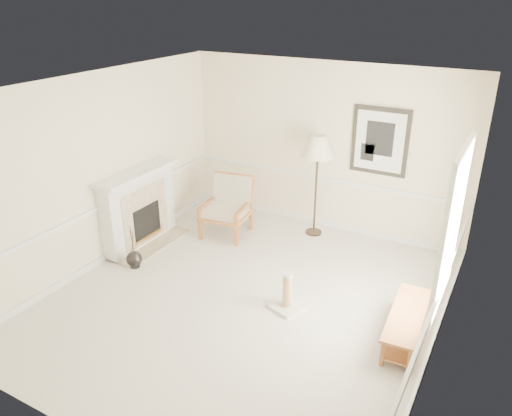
{
  "coord_description": "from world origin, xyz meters",
  "views": [
    {
      "loc": [
        2.95,
        -5.01,
        3.97
      ],
      "look_at": [
        -0.21,
        0.7,
        1.07
      ],
      "focal_mm": 35.0,
      "sensor_mm": 36.0,
      "label": 1
    }
  ],
  "objects_px": {
    "floor_vase": "(134,259)",
    "scratching_post": "(287,297)",
    "armchair": "(229,203)",
    "floor_lamp": "(318,149)",
    "bench": "(406,322)"
  },
  "relations": [
    {
      "from": "bench",
      "to": "scratching_post",
      "type": "distance_m",
      "value": 1.55
    },
    {
      "from": "floor_vase",
      "to": "scratching_post",
      "type": "distance_m",
      "value": 2.54
    },
    {
      "from": "floor_vase",
      "to": "floor_lamp",
      "type": "relative_size",
      "value": 0.41
    },
    {
      "from": "floor_vase",
      "to": "bench",
      "type": "height_order",
      "value": "floor_vase"
    },
    {
      "from": "floor_vase",
      "to": "scratching_post",
      "type": "xyz_separation_m",
      "value": [
        2.53,
        0.16,
        0.04
      ]
    },
    {
      "from": "floor_vase",
      "to": "armchair",
      "type": "bearing_deg",
      "value": 70.25
    },
    {
      "from": "bench",
      "to": "scratching_post",
      "type": "relative_size",
      "value": 2.46
    },
    {
      "from": "armchair",
      "to": "floor_lamp",
      "type": "xyz_separation_m",
      "value": [
        1.34,
        0.66,
        1.0
      ]
    },
    {
      "from": "scratching_post",
      "to": "armchair",
      "type": "bearing_deg",
      "value": 140.01
    },
    {
      "from": "armchair",
      "to": "scratching_post",
      "type": "xyz_separation_m",
      "value": [
        1.9,
        -1.6,
        -0.37
      ]
    },
    {
      "from": "floor_vase",
      "to": "bench",
      "type": "bearing_deg",
      "value": 4.05
    },
    {
      "from": "floor_vase",
      "to": "scratching_post",
      "type": "height_order",
      "value": "floor_vase"
    },
    {
      "from": "floor_lamp",
      "to": "scratching_post",
      "type": "height_order",
      "value": "floor_lamp"
    },
    {
      "from": "armchair",
      "to": "floor_lamp",
      "type": "height_order",
      "value": "floor_lamp"
    },
    {
      "from": "armchair",
      "to": "floor_lamp",
      "type": "relative_size",
      "value": 0.57
    }
  ]
}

